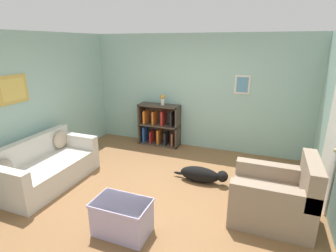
{
  "coord_description": "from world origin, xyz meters",
  "views": [
    {
      "loc": [
        1.52,
        -3.55,
        2.41
      ],
      "look_at": [
        0.0,
        0.4,
        1.05
      ],
      "focal_mm": 28.0,
      "sensor_mm": 36.0,
      "label": 1
    }
  ],
  "objects_px": {
    "recliner_chair": "(275,198)",
    "coffee_table": "(122,216)",
    "dog": "(202,175)",
    "vase": "(163,99)",
    "couch": "(46,168)",
    "bookshelf": "(159,126)"
  },
  "relations": [
    {
      "from": "recliner_chair",
      "to": "coffee_table",
      "type": "bearing_deg",
      "value": -151.28
    },
    {
      "from": "dog",
      "to": "vase",
      "type": "xyz_separation_m",
      "value": [
        -1.34,
        1.42,
        1.0
      ]
    },
    {
      "from": "recliner_chair",
      "to": "vase",
      "type": "xyz_separation_m",
      "value": [
        -2.53,
        2.07,
        0.8
      ]
    },
    {
      "from": "recliner_chair",
      "to": "vase",
      "type": "height_order",
      "value": "vase"
    },
    {
      "from": "couch",
      "to": "coffee_table",
      "type": "bearing_deg",
      "value": -18.83
    },
    {
      "from": "couch",
      "to": "vase",
      "type": "height_order",
      "value": "vase"
    },
    {
      "from": "coffee_table",
      "to": "vase",
      "type": "height_order",
      "value": "vase"
    },
    {
      "from": "recliner_chair",
      "to": "dog",
      "type": "relative_size",
      "value": 1.05
    },
    {
      "from": "couch",
      "to": "dog",
      "type": "height_order",
      "value": "couch"
    },
    {
      "from": "dog",
      "to": "vase",
      "type": "height_order",
      "value": "vase"
    },
    {
      "from": "couch",
      "to": "bookshelf",
      "type": "xyz_separation_m",
      "value": [
        1.15,
        2.45,
        0.17
      ]
    },
    {
      "from": "recliner_chair",
      "to": "coffee_table",
      "type": "relative_size",
      "value": 1.45
    },
    {
      "from": "couch",
      "to": "recliner_chair",
      "type": "relative_size",
      "value": 1.64
    },
    {
      "from": "recliner_chair",
      "to": "vase",
      "type": "bearing_deg",
      "value": 140.75
    },
    {
      "from": "recliner_chair",
      "to": "coffee_table",
      "type": "xyz_separation_m",
      "value": [
        -1.85,
        -1.01,
        -0.1
      ]
    },
    {
      "from": "couch",
      "to": "coffee_table",
      "type": "height_order",
      "value": "couch"
    },
    {
      "from": "coffee_table",
      "to": "dog",
      "type": "xyz_separation_m",
      "value": [
        0.66,
        1.66,
        -0.1
      ]
    },
    {
      "from": "recliner_chair",
      "to": "dog",
      "type": "xyz_separation_m",
      "value": [
        -1.19,
        0.65,
        -0.2
      ]
    },
    {
      "from": "bookshelf",
      "to": "recliner_chair",
      "type": "relative_size",
      "value": 0.94
    },
    {
      "from": "bookshelf",
      "to": "coffee_table",
      "type": "xyz_separation_m",
      "value": [
        0.78,
        -3.11,
        -0.22
      ]
    },
    {
      "from": "coffee_table",
      "to": "couch",
      "type": "bearing_deg",
      "value": 161.17
    },
    {
      "from": "vase",
      "to": "dog",
      "type": "bearing_deg",
      "value": -46.69
    }
  ]
}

